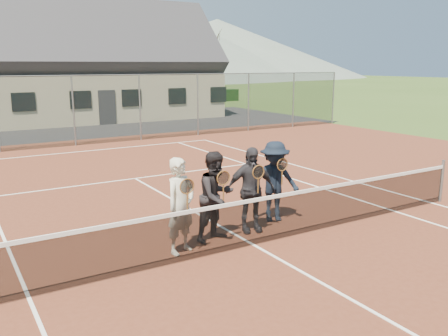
# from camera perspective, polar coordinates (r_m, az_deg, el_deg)

# --- Properties ---
(ground) EXTENTS (220.00, 220.00, 0.00)m
(ground) POSITION_cam_1_polar(r_m,az_deg,el_deg) (27.79, -20.68, 4.44)
(ground) COLOR #324B1B
(ground) RESTS_ON ground
(court_surface) EXTENTS (30.00, 30.00, 0.02)m
(court_surface) POSITION_cam_1_polar(r_m,az_deg,el_deg) (9.36, 3.58, -9.31)
(court_surface) COLOR #562819
(court_surface) RESTS_ON ground
(hedge_row) EXTENTS (40.00, 1.20, 1.10)m
(hedge_row) POSITION_cam_1_polar(r_m,az_deg,el_deg) (39.54, -24.07, 7.11)
(hedge_row) COLOR black
(hedge_row) RESTS_ON ground
(hill_centre) EXTENTS (120.00, 120.00, 22.00)m
(hill_centre) POSITION_cam_1_polar(r_m,az_deg,el_deg) (105.40, -18.13, 15.91)
(hill_centre) COLOR slate
(hill_centre) RESTS_ON ground
(hill_east) EXTENTS (90.00, 90.00, 14.00)m
(hill_east) POSITION_cam_1_polar(r_m,az_deg,el_deg) (118.49, -0.80, 14.11)
(hill_east) COLOR slate
(hill_east) RESTS_ON ground
(court_markings) EXTENTS (11.03, 23.83, 0.01)m
(court_markings) POSITION_cam_1_polar(r_m,az_deg,el_deg) (9.35, 3.58, -9.22)
(court_markings) COLOR white
(court_markings) RESTS_ON court_surface
(tennis_net) EXTENTS (11.68, 0.08, 1.10)m
(tennis_net) POSITION_cam_1_polar(r_m,az_deg,el_deg) (9.17, 3.63, -6.23)
(tennis_net) COLOR slate
(tennis_net) RESTS_ON ground
(perimeter_fence) EXTENTS (30.07, 0.07, 3.02)m
(perimeter_fence) POSITION_cam_1_polar(r_m,az_deg,el_deg) (21.30, -17.65, 6.60)
(perimeter_fence) COLOR slate
(perimeter_fence) RESTS_ON ground
(clubhouse) EXTENTS (15.60, 8.20, 7.70)m
(clubhouse) POSITION_cam_1_polar(r_m,az_deg,el_deg) (32.39, -15.49, 12.89)
(clubhouse) COLOR beige
(clubhouse) RESTS_ON ground
(tree_c) EXTENTS (3.20, 3.20, 7.77)m
(tree_c) POSITION_cam_1_polar(r_m,az_deg,el_deg) (40.79, -22.06, 14.80)
(tree_c) COLOR #322212
(tree_c) RESTS_ON ground
(tree_d) EXTENTS (3.20, 3.20, 7.77)m
(tree_d) POSITION_cam_1_polar(r_m,az_deg,el_deg) (43.63, -8.55, 15.33)
(tree_d) COLOR #382214
(tree_d) RESTS_ON ground
(tree_e) EXTENTS (3.20, 3.20, 7.77)m
(tree_e) POSITION_cam_1_polar(r_m,az_deg,el_deg) (46.30, -1.45, 15.28)
(tree_e) COLOR #352313
(tree_e) RESTS_ON ground
(player_a) EXTENTS (0.77, 0.64, 1.80)m
(player_a) POSITION_cam_1_polar(r_m,az_deg,el_deg) (8.76, -5.23, -4.54)
(player_a) COLOR beige
(player_a) RESTS_ON court_surface
(player_b) EXTENTS (1.02, 0.88, 1.80)m
(player_b) POSITION_cam_1_polar(r_m,az_deg,el_deg) (9.33, -0.93, -3.43)
(player_b) COLOR black
(player_b) RESTS_ON court_surface
(player_c) EXTENTS (1.13, 0.69, 1.80)m
(player_c) POSITION_cam_1_polar(r_m,az_deg,el_deg) (9.83, 3.20, -2.62)
(player_c) COLOR #28272D
(player_c) RESTS_ON court_surface
(player_d) EXTENTS (1.33, 1.06, 1.80)m
(player_d) POSITION_cam_1_polar(r_m,az_deg,el_deg) (10.56, 6.08, -1.61)
(player_d) COLOR black
(player_d) RESTS_ON court_surface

